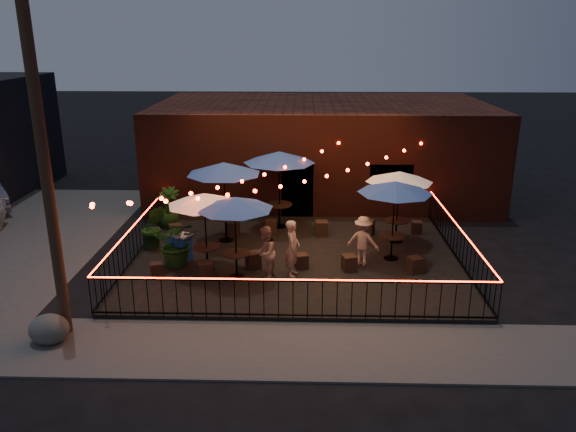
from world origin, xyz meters
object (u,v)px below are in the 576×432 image
cafe_table_4 (395,188)px  cafe_table_5 (399,178)px  cafe_table_2 (235,204)px  utility_pole (45,170)px  cooler (180,247)px  cafe_table_0 (204,200)px  cafe_table_3 (279,158)px  boulder (49,329)px  cafe_table_1 (224,169)px

cafe_table_4 → cafe_table_5: 1.58m
cafe_table_2 → cafe_table_4: size_ratio=1.09×
cafe_table_2 → cafe_table_5: cafe_table_5 is taller
utility_pole → cooler: bearing=66.0°
cafe_table_0 → cooler: cafe_table_0 is taller
utility_pole → cafe_table_2: size_ratio=2.94×
cafe_table_4 → cafe_table_5: cafe_table_4 is taller
cafe_table_5 → cafe_table_2: bearing=-148.7°
utility_pole → cafe_table_3: bearing=57.2°
cafe_table_5 → boulder: (-8.94, -6.51, -2.00)m
utility_pole → cafe_table_0: size_ratio=3.37×
cafe_table_0 → cafe_table_5: bearing=23.2°
boulder → cafe_table_0: bearing=52.9°
cafe_table_4 → cafe_table_5: (0.37, 1.53, -0.06)m
utility_pole → cafe_table_2: utility_pole is taller
utility_pole → cafe_table_0: bearing=51.1°
cafe_table_1 → cafe_table_4: cafe_table_1 is taller
cafe_table_5 → boulder: bearing=-143.9°
utility_pole → cafe_table_2: bearing=38.5°
cafe_table_3 → cafe_table_5: size_ratio=1.15×
cafe_table_2 → cafe_table_1: bearing=103.3°
cafe_table_4 → cafe_table_0: bearing=-169.6°
boulder → cooler: bearing=66.3°
cafe_table_2 → boulder: cafe_table_2 is taller
cafe_table_0 → boulder: cafe_table_0 is taller
utility_pole → cafe_table_1: 6.81m
cafe_table_3 → cafe_table_5: (3.97, -1.38, -0.32)m
cooler → cafe_table_3: bearing=70.9°
cooler → boulder: cooler is taller
cafe_table_0 → boulder: (-3.00, -3.96, -1.95)m
utility_pole → cafe_table_1: size_ratio=2.50×
cafe_table_0 → cafe_table_3: (1.97, 3.92, 0.38)m
cafe_table_1 → cafe_table_5: (5.71, 0.09, -0.26)m
cafe_table_4 → boulder: (-8.56, -4.98, -2.07)m
cafe_table_3 → cafe_table_4: bearing=-39.0°
utility_pole → boulder: (-0.19, -0.49, -3.65)m
cafe_table_1 → cafe_table_4: (5.33, -1.44, -0.19)m
cafe_table_3 → cooler: bearing=-132.2°
cafe_table_0 → cafe_table_1: cafe_table_1 is taller
cafe_table_2 → cafe_table_3: (1.04, 4.42, 0.34)m
cafe_table_1 → cafe_table_2: (0.70, -2.96, -0.27)m
cafe_table_4 → cafe_table_5: size_ratio=1.03×
cafe_table_1 → boulder: (-3.23, -6.42, -2.26)m
cafe_table_0 → cafe_table_1: (0.23, 2.46, 0.32)m
utility_pole → cafe_table_3: size_ratio=2.89×
cafe_table_2 → cafe_table_5: 5.86m
cafe_table_0 → cafe_table_2: (0.93, -0.50, 0.04)m
cafe_table_1 → boulder: 7.54m
boulder → cafe_table_4: bearing=30.2°
cafe_table_2 → cafe_table_5: bearing=31.3°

